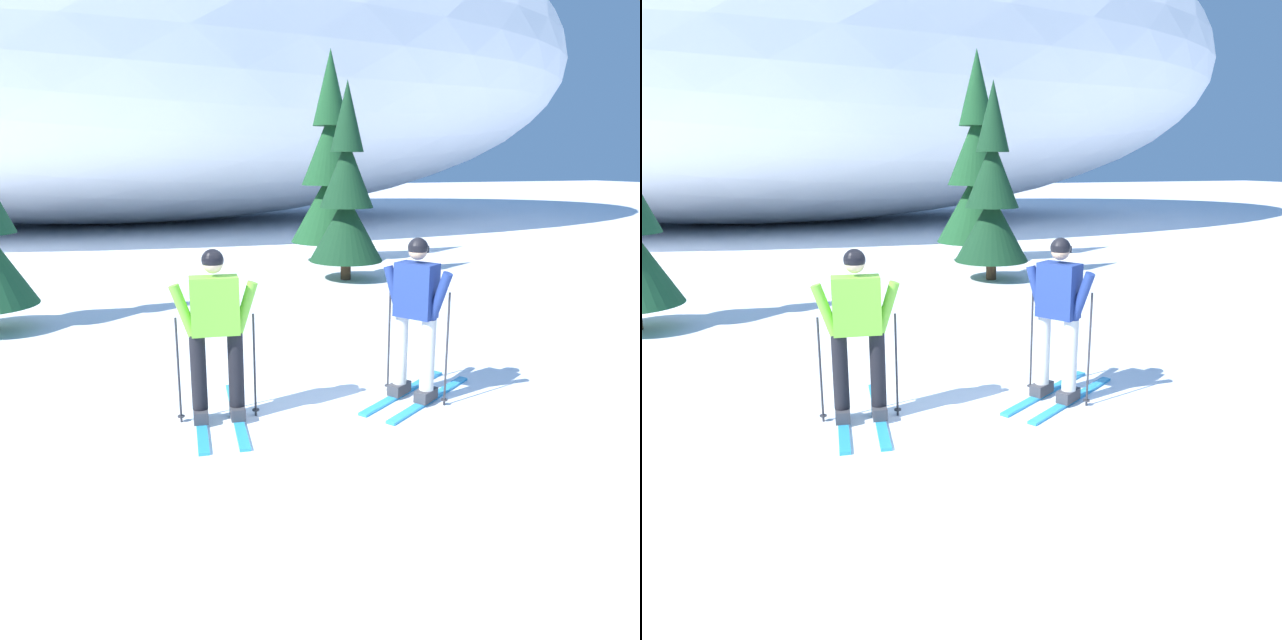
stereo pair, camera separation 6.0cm
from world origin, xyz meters
TOP-DOWN VIEW (x-y plane):
  - ground_plane at (0.00, 0.00)m, footprint 120.00×120.00m
  - skier_lime_jacket at (-1.10, 0.77)m, footprint 0.83×1.69m
  - skier_navy_jacket at (0.95, 0.62)m, footprint 1.61×1.22m
  - pine_tree_center_right at (2.92, 7.24)m, footprint 1.56×1.56m
  - pine_tree_far_right at (3.48, 9.64)m, footprint 1.94×1.94m
  - snow_ridge_background at (-0.82, 22.35)m, footprint 40.12×21.66m

SIDE VIEW (x-z plane):
  - ground_plane at x=0.00m, z-range 0.00..0.00m
  - skier_lime_jacket at x=-1.10m, z-range 0.05..1.74m
  - skier_navy_jacket at x=0.95m, z-range 0.04..1.77m
  - pine_tree_center_right at x=2.92m, z-range -0.33..3.72m
  - pine_tree_far_right at x=3.48m, z-range -0.41..4.62m
  - snow_ridge_background at x=-0.82m, z-range 0.00..13.27m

